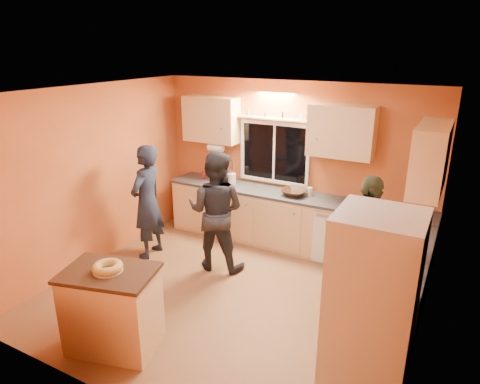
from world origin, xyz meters
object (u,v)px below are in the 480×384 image
Objects in this scene: refrigerator at (371,308)px; person_right at (366,240)px; person_left at (147,202)px; person_center at (216,211)px; island at (112,309)px.

refrigerator is 1.10× the size of person_right.
person_left and person_center have the same top height.
island is 2.08m from person_center.
person_left is at bearing 104.56° from island.
refrigerator is 3.77m from person_left.
island is 0.62× the size of person_left.
person_left is 1.11m from person_center.
person_right is at bearing 103.96° from refrigerator.
person_left is at bearing 95.71° from person_right.
person_right reaches higher than island.
person_center is (0.04, 2.04, 0.41)m from island.
island is at bearing 135.77° from person_right.
island is 3.08m from person_right.
person_center is (1.10, 0.17, 0.00)m from person_left.
refrigerator is 1.03× the size of person_center.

